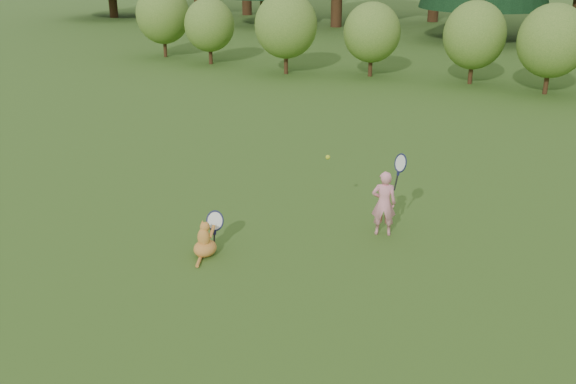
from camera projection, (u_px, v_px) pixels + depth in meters
The scene contains 5 objects.
ground at pixel (252, 250), 9.65m from camera, with size 100.00×100.00×0.00m, color #244E16.
shrub_row at pixel (461, 42), 19.91m from camera, with size 28.00×3.00×2.80m, color #406C21, non-canonical shape.
child at pixel (384, 202), 9.98m from camera, with size 0.63×0.45×1.58m.
cat at pixel (205, 238), 9.42m from camera, with size 0.39×0.78×0.73m.
tennis_ball at pixel (328, 157), 10.06m from camera, with size 0.07×0.07×0.07m.
Camera 1 is at (4.43, -7.46, 4.35)m, focal length 40.00 mm.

